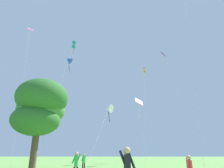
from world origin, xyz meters
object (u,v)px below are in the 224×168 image
(kite_pink_low, at_px, (29,38))
(kite_orange_box, at_px, (144,71))
(kite_teal_box, at_px, (74,45))
(tree_right_cluster, at_px, (40,108))
(kite_blue_delta, at_px, (69,60))
(kite_red_high, at_px, (139,105))
(person_in_red_shirt, at_px, (84,161))
(kite_white_distant, at_px, (108,108))
(person_with_spool, at_px, (76,164))
(kite_purple_streamer, at_px, (165,58))

(kite_pink_low, relative_size, kite_orange_box, 1.18)
(kite_teal_box, xyz_separation_m, tree_right_cluster, (1.18, -18.66, -20.07))
(kite_blue_delta, relative_size, tree_right_cluster, 1.82)
(kite_red_high, height_order, person_in_red_shirt, kite_red_high)
(kite_white_distant, bearing_deg, kite_red_high, 48.83)
(kite_pink_low, relative_size, kite_red_high, 1.75)
(kite_blue_delta, bearing_deg, kite_white_distant, 15.64)
(kite_white_distant, bearing_deg, person_with_spool, -91.67)
(kite_orange_box, height_order, kite_red_high, kite_orange_box)
(kite_purple_streamer, bearing_deg, kite_red_high, 136.92)
(person_with_spool, bearing_deg, kite_blue_delta, 108.11)
(kite_blue_delta, relative_size, kite_white_distant, 1.66)
(kite_orange_box, distance_m, person_with_spool, 35.13)
(kite_orange_box, distance_m, person_in_red_shirt, 30.24)
(kite_teal_box, relative_size, tree_right_cluster, 2.66)
(kite_teal_box, xyz_separation_m, kite_orange_box, (16.85, -1.17, -7.74))
(kite_purple_streamer, height_order, person_with_spool, kite_purple_streamer)
(kite_teal_box, height_order, kite_purple_streamer, kite_teal_box)
(tree_right_cluster, bearing_deg, kite_red_high, 53.18)
(kite_teal_box, xyz_separation_m, kite_white_distant, (9.08, -6.88, -17.53))
(kite_blue_delta, xyz_separation_m, kite_red_high, (13.91, 9.42, -6.64))
(kite_blue_delta, distance_m, kite_pink_low, 8.02)
(kite_pink_low, bearing_deg, kite_white_distant, 20.34)
(kite_white_distant, bearing_deg, kite_pink_low, -159.66)
(kite_pink_low, bearing_deg, kite_blue_delta, 25.28)
(person_in_red_shirt, distance_m, person_with_spool, 6.55)
(kite_blue_delta, bearing_deg, person_with_spool, -71.89)
(kite_blue_delta, bearing_deg, kite_red_high, 34.10)
(kite_orange_box, relative_size, person_in_red_shirt, 12.39)
(kite_white_distant, distance_m, kite_red_high, 9.99)
(kite_red_high, xyz_separation_m, person_in_red_shirt, (-7.71, -23.82, -10.91))
(kite_blue_delta, xyz_separation_m, tree_right_cluster, (-0.39, -9.68, -11.49))
(kite_white_distant, xyz_separation_m, kite_purple_streamer, (11.74, 2.32, 11.20))
(kite_white_distant, distance_m, tree_right_cluster, 14.42)
(person_in_red_shirt, bearing_deg, kite_teal_box, 108.37)
(kite_purple_streamer, bearing_deg, person_with_spool, -116.10)
(tree_right_cluster, bearing_deg, kite_orange_box, 48.14)
(kite_blue_delta, xyz_separation_m, kite_white_distant, (7.51, 2.10, -8.95))
(kite_blue_delta, relative_size, person_in_red_shirt, 11.77)
(kite_teal_box, distance_m, kite_white_distant, 20.91)
(kite_pink_low, bearing_deg, person_with_spool, -52.65)
(kite_teal_box, distance_m, person_with_spool, 40.58)
(kite_white_distant, xyz_separation_m, kite_orange_box, (7.77, 5.71, 9.79))
(kite_orange_box, height_order, person_with_spool, kite_orange_box)
(kite_pink_low, bearing_deg, kite_purple_streamer, 16.29)
(kite_teal_box, height_order, person_with_spool, kite_teal_box)
(kite_red_high, bearing_deg, kite_orange_box, -49.45)
(kite_white_distant, relative_size, kite_purple_streamer, 0.52)
(kite_pink_low, relative_size, kite_purple_streamer, 1.07)
(kite_red_high, relative_size, kite_purple_streamer, 0.61)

